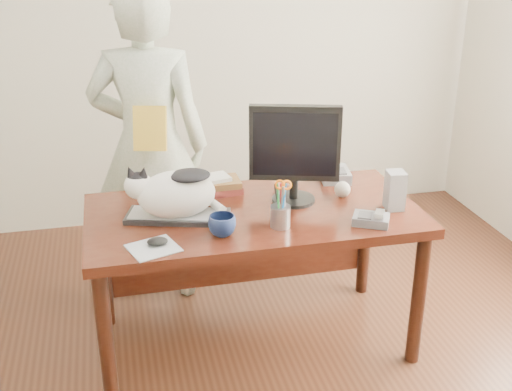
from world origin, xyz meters
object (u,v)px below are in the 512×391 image
object	(u,v)px
speaker	(395,190)
coffee_mug	(222,225)
keyboard	(178,216)
person	(149,146)
phone	(372,219)
cat	(173,192)
book_stack	(217,185)
pen_cup	(281,214)
calculator	(335,174)
baseball	(342,189)
mouse	(157,241)
desk	(250,231)
monitor	(295,149)

from	to	relation	value
speaker	coffee_mug	bearing A→B (deg)	-166.10
keyboard	person	size ratio (longest dim) A/B	0.28
coffee_mug	phone	xyz separation A→B (m)	(0.69, -0.04, -0.02)
phone	keyboard	bearing A→B (deg)	-168.27
cat	keyboard	bearing A→B (deg)	8.36
book_stack	pen_cup	bearing A→B (deg)	-71.75
keyboard	person	world-z (taller)	person
phone	calculator	distance (m)	0.57
baseball	coffee_mug	bearing A→B (deg)	-156.53
mouse	speaker	distance (m)	1.16
cat	desk	bearing A→B (deg)	29.11
desk	coffee_mug	bearing A→B (deg)	-122.56
pen_cup	mouse	bearing A→B (deg)	-173.40
pen_cup	coffee_mug	xyz separation A→B (m)	(-0.28, -0.03, -0.02)
calculator	cat	bearing A→B (deg)	-151.42
pen_cup	phone	distance (m)	0.43
monitor	coffee_mug	distance (m)	0.55
cat	speaker	bearing A→B (deg)	10.14
pen_cup	coffee_mug	distance (m)	0.28
phone	person	bearing A→B (deg)	163.87
mouse	phone	xyz separation A→B (m)	(0.98, -0.00, 0.00)
phone	book_stack	size ratio (longest dim) A/B	0.76
desk	phone	world-z (taller)	phone
desk	pen_cup	world-z (taller)	pen_cup
desk	calculator	xyz separation A→B (m)	(0.52, 0.23, 0.18)
baseball	pen_cup	bearing A→B (deg)	-146.43
calculator	mouse	bearing A→B (deg)	-140.84
cat	coffee_mug	world-z (taller)	cat
cat	mouse	xyz separation A→B (m)	(-0.10, -0.26, -0.11)
pen_cup	calculator	bearing A→B (deg)	48.77
phone	speaker	xyz separation A→B (m)	(0.17, 0.14, 0.07)
desk	pen_cup	xyz separation A→B (m)	(0.08, -0.28, 0.21)
monitor	baseball	distance (m)	0.35
cat	calculator	bearing A→B (deg)	35.73
keyboard	cat	distance (m)	0.12
pen_cup	mouse	world-z (taller)	pen_cup
phone	speaker	world-z (taller)	speaker
person	coffee_mug	bearing A→B (deg)	119.96
monitor	mouse	xyz separation A→B (m)	(-0.70, -0.32, -0.26)
pen_cup	book_stack	size ratio (longest dim) A/B	0.89
mouse	keyboard	bearing A→B (deg)	46.83
desk	person	xyz separation A→B (m)	(-0.44, 0.58, 0.30)
monitor	phone	distance (m)	0.50
desk	phone	xyz separation A→B (m)	(0.50, -0.34, 0.17)
pen_cup	calculator	distance (m)	0.67
keyboard	pen_cup	bearing A→B (deg)	-6.40
baseball	book_stack	bearing A→B (deg)	161.39
monitor	person	distance (m)	0.90
coffee_mug	mouse	bearing A→B (deg)	-172.80
baseball	person	bearing A→B (deg)	147.08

